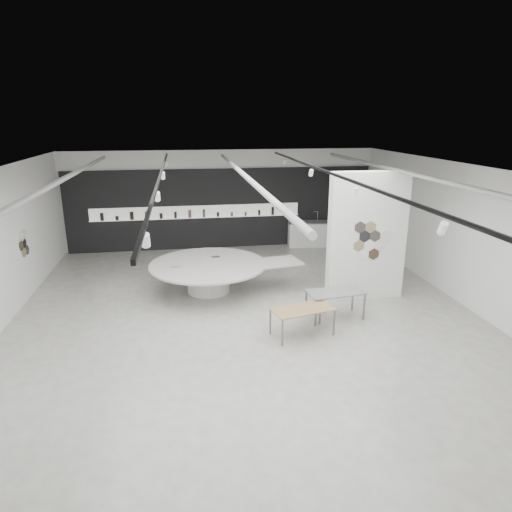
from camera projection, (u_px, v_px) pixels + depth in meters
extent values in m
cube|color=#ADACA3|center=(248.00, 320.00, 11.72)|extent=(12.00, 14.00, 0.01)
cube|color=silver|center=(247.00, 170.00, 10.60)|extent=(12.00, 14.00, 0.01)
cube|color=white|center=(222.00, 200.00, 17.77)|extent=(12.00, 0.01, 3.80)
cube|color=white|center=(348.00, 440.00, 4.55)|extent=(12.00, 0.01, 3.80)
cube|color=white|center=(472.00, 238.00, 12.08)|extent=(0.01, 14.00, 3.80)
cylinder|color=#939396|center=(64.00, 179.00, 10.48)|extent=(0.12, 12.00, 0.12)
cylinder|color=#939396|center=(244.00, 175.00, 11.13)|extent=(0.12, 12.00, 0.12)
cylinder|color=#939396|center=(405.00, 172.00, 11.78)|extent=(0.12, 12.00, 0.12)
cube|color=black|center=(160.00, 176.00, 10.33)|extent=(0.05, 13.00, 0.06)
cylinder|color=white|center=(146.00, 240.00, 5.66)|extent=(0.11, 0.18, 0.21)
cylinder|color=white|center=(157.00, 196.00, 8.78)|extent=(0.11, 0.18, 0.21)
cylinder|color=white|center=(163.00, 176.00, 11.89)|extent=(0.11, 0.18, 0.21)
cylinder|color=white|center=(166.00, 163.00, 15.00)|extent=(0.11, 0.18, 0.21)
cube|color=black|center=(330.00, 173.00, 10.94)|extent=(0.05, 13.00, 0.06)
cylinder|color=white|center=(443.00, 228.00, 6.28)|extent=(0.11, 0.18, 0.21)
cylinder|color=white|center=(355.00, 191.00, 9.39)|extent=(0.11, 0.18, 0.21)
cylinder|color=white|center=(311.00, 173.00, 12.50)|extent=(0.11, 0.18, 0.21)
cylinder|color=white|center=(285.00, 162.00, 15.62)|extent=(0.11, 0.18, 0.21)
cylinder|color=#887D53|center=(24.00, 252.00, 12.76)|extent=(0.03, 0.28, 0.28)
cylinder|color=black|center=(27.00, 250.00, 13.01)|extent=(0.03, 0.28, 0.28)
cylinder|color=black|center=(25.00, 243.00, 12.82)|extent=(0.03, 0.28, 0.28)
cylinder|color=#423421|center=(22.00, 246.00, 12.57)|extent=(0.03, 0.28, 0.28)
cylinder|color=white|center=(22.00, 237.00, 12.63)|extent=(0.03, 0.28, 0.28)
cylinder|color=silver|center=(25.00, 234.00, 12.87)|extent=(0.03, 0.28, 0.28)
cube|color=black|center=(222.00, 209.00, 17.81)|extent=(11.80, 0.10, 3.10)
cube|color=white|center=(197.00, 212.00, 17.61)|extent=(8.00, 0.06, 0.46)
cube|color=white|center=(197.00, 218.00, 17.62)|extent=(8.00, 0.18, 0.02)
cylinder|color=black|center=(102.00, 217.00, 17.04)|extent=(0.13, 0.13, 0.29)
cylinder|color=black|center=(117.00, 218.00, 17.14)|extent=(0.13, 0.13, 0.15)
cylinder|color=black|center=(132.00, 216.00, 17.20)|extent=(0.14, 0.14, 0.30)
cylinder|color=brown|center=(146.00, 215.00, 17.28)|extent=(0.12, 0.12, 0.29)
cylinder|color=black|center=(161.00, 216.00, 17.38)|extent=(0.12, 0.12, 0.21)
cylinder|color=black|center=(175.00, 215.00, 17.46)|extent=(0.10, 0.10, 0.25)
cylinder|color=brown|center=(190.00, 214.00, 17.53)|extent=(0.12, 0.12, 0.30)
cylinder|color=brown|center=(204.00, 213.00, 17.62)|extent=(0.10, 0.10, 0.31)
cylinder|color=black|center=(218.00, 214.00, 17.72)|extent=(0.09, 0.09, 0.17)
cylinder|color=brown|center=(232.00, 214.00, 17.81)|extent=(0.10, 0.10, 0.16)
cylinder|color=brown|center=(246.00, 214.00, 17.89)|extent=(0.09, 0.09, 0.15)
cylinder|color=black|center=(259.00, 213.00, 17.97)|extent=(0.09, 0.09, 0.21)
cylinder|color=black|center=(273.00, 211.00, 18.03)|extent=(0.11, 0.11, 0.31)
cylinder|color=black|center=(286.00, 211.00, 18.12)|extent=(0.11, 0.11, 0.29)
cube|color=white|center=(367.00, 237.00, 12.67)|extent=(2.20, 0.35, 3.60)
cylinder|color=white|center=(369.00, 245.00, 12.55)|extent=(0.34, 0.03, 0.34)
cylinder|color=silver|center=(379.00, 245.00, 12.60)|extent=(0.34, 0.03, 0.34)
cylinder|color=#887D53|center=(359.00, 246.00, 12.51)|extent=(0.34, 0.03, 0.34)
cylinder|color=black|center=(375.00, 236.00, 12.50)|extent=(0.34, 0.03, 0.34)
cylinder|color=black|center=(365.00, 236.00, 12.45)|extent=(0.34, 0.03, 0.34)
cylinder|color=#423421|center=(374.00, 254.00, 12.65)|extent=(0.34, 0.03, 0.34)
cylinder|color=white|center=(363.00, 254.00, 12.60)|extent=(0.34, 0.03, 0.34)
cylinder|color=silver|center=(385.00, 236.00, 12.54)|extent=(0.34, 0.03, 0.34)
cylinder|color=#887D53|center=(371.00, 227.00, 12.40)|extent=(0.34, 0.03, 0.34)
cylinder|color=black|center=(360.00, 227.00, 12.35)|extent=(0.34, 0.03, 0.34)
cylinder|color=white|center=(208.00, 278.00, 13.50)|extent=(1.45, 1.45, 0.81)
cylinder|color=beige|center=(208.00, 264.00, 13.37)|extent=(4.01, 4.01, 0.06)
cube|color=beige|center=(274.00, 262.00, 13.56)|extent=(1.68, 1.22, 0.05)
cube|color=#887D53|center=(176.00, 267.00, 13.05)|extent=(0.27, 0.21, 0.01)
cube|color=#423421|center=(216.00, 257.00, 14.00)|extent=(0.27, 0.21, 0.01)
cube|color=#967B4D|center=(303.00, 309.00, 10.71)|extent=(1.57, 1.05, 0.03)
cube|color=slate|center=(282.00, 333.00, 10.27)|extent=(0.04, 0.04, 0.65)
cube|color=slate|center=(270.00, 322.00, 10.84)|extent=(0.04, 0.04, 0.65)
cube|color=slate|center=(334.00, 323.00, 10.78)|extent=(0.04, 0.04, 0.65)
cube|color=slate|center=(320.00, 312.00, 11.35)|extent=(0.04, 0.04, 0.65)
cube|color=gray|center=(336.00, 292.00, 11.60)|extent=(1.49, 0.87, 0.03)
cube|color=slate|center=(316.00, 313.00, 11.25)|extent=(0.04, 0.04, 0.70)
cube|color=slate|center=(306.00, 304.00, 11.82)|extent=(0.04, 0.04, 0.70)
cube|color=slate|center=(364.00, 307.00, 11.60)|extent=(0.04, 0.04, 0.70)
cube|color=slate|center=(353.00, 298.00, 12.18)|extent=(0.04, 0.04, 0.70)
cube|color=white|center=(310.00, 234.00, 18.27)|extent=(1.76, 0.81, 0.96)
cube|color=gray|center=(310.00, 222.00, 18.13)|extent=(1.81, 0.85, 0.03)
cylinder|color=silver|center=(318.00, 216.00, 18.24)|extent=(0.03, 0.03, 0.38)
cylinder|color=silver|center=(316.00, 212.00, 18.18)|extent=(0.17, 0.04, 0.03)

